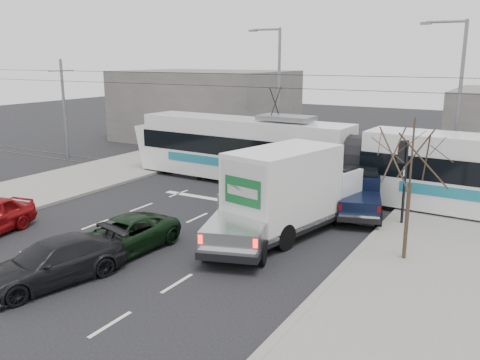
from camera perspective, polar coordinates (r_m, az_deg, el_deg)
The scene contains 15 objects.
ground at distance 19.97m, azimuth -5.77°, elevation -7.28°, with size 120.00×120.00×0.00m, color black.
sidewalk_right at distance 16.72m, azimuth 20.72°, elevation -12.15°, with size 6.00×60.00×0.15m, color gray.
rails at distance 28.28m, azimuth 6.17°, elevation -1.00°, with size 60.00×1.60×0.03m, color #33302D.
building_left at distance 44.91m, azimuth -3.90°, elevation 8.32°, with size 14.00×10.00×6.00m, color slate.
bare_tree at distance 18.18m, azimuth 18.73°, elevation 2.42°, with size 2.40×2.40×5.00m.
traffic_signal at distance 22.45m, azimuth 17.83°, elevation 1.75°, with size 0.44×0.44×3.60m.
street_lamp_near at distance 29.35m, azimuth 23.07°, elevation 8.65°, with size 2.38×0.25×9.00m.
street_lamp_far at distance 34.64m, azimuth 4.11°, elevation 10.27°, with size 2.38×0.25×9.00m.
catenary at distance 27.57m, azimuth 6.38°, elevation 6.81°, with size 60.00×0.20×7.00m.
tram at distance 26.45m, azimuth 13.07°, elevation 2.02°, with size 27.00×4.01×5.49m.
silver_pickup at distance 20.08m, azimuth 0.80°, elevation -3.67°, with size 3.96×6.62×2.28m.
box_truck at distance 20.99m, azimuth 5.91°, elevation -1.16°, with size 3.92×7.54×3.59m.
navy_pickup at distance 24.08m, azimuth 13.29°, elevation -1.40°, with size 3.14×5.19×2.06m.
green_car at distance 19.43m, azimuth -13.07°, elevation -6.13°, with size 2.15×4.67×1.30m, color black.
dark_car at distance 17.57m, azimuth -20.33°, elevation -8.64°, with size 1.95×4.80×1.39m, color black.
Camera 1 is at (11.07, -15.04, 7.08)m, focal length 38.00 mm.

